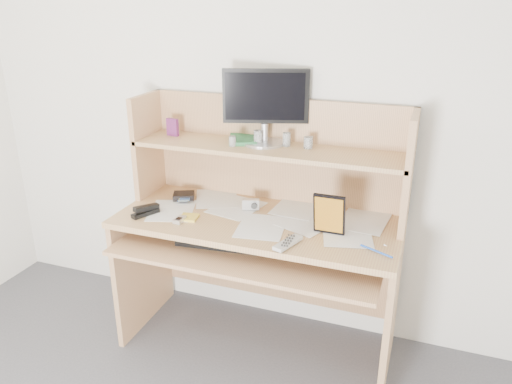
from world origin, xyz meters
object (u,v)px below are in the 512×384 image
(desk, at_px, (263,223))
(monitor, at_px, (265,104))
(keyboard, at_px, (220,241))
(tv_remote, at_px, (288,243))
(game_case, at_px, (329,214))

(desk, bearing_deg, monitor, 104.40)
(desk, xyz_separation_m, keyboard, (-0.15, -0.21, -0.03))
(tv_remote, relative_size, game_case, 0.83)
(tv_remote, distance_m, game_case, 0.23)
(keyboard, xyz_separation_m, monitor, (0.11, 0.35, 0.61))
(desk, xyz_separation_m, game_case, (0.37, -0.14, 0.16))
(monitor, bearing_deg, keyboard, -126.10)
(keyboard, distance_m, game_case, 0.56)
(desk, distance_m, game_case, 0.43)
(desk, height_order, game_case, desk)
(game_case, bearing_deg, monitor, 146.18)
(game_case, height_order, monitor, monitor)
(desk, xyz_separation_m, tv_remote, (0.22, -0.30, 0.07))
(tv_remote, xyz_separation_m, monitor, (-0.26, 0.44, 0.51))
(tv_remote, height_order, monitor, monitor)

